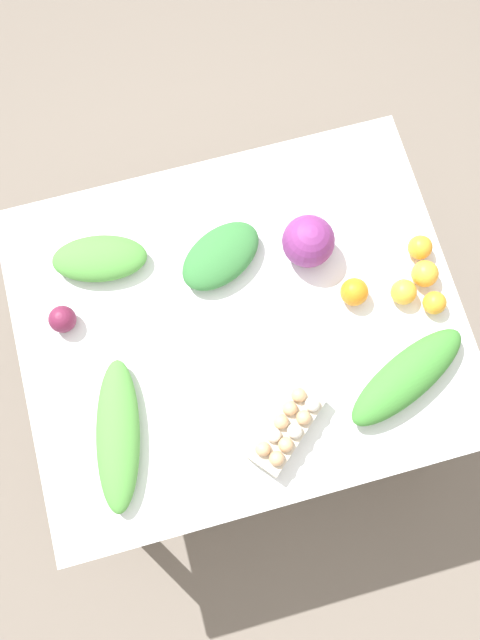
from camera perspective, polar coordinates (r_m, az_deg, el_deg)
The scene contains 14 objects.
ground_plane at distance 2.43m, azimuth 0.00°, elevation -4.33°, with size 8.00×8.00×0.00m, color #70665B.
dining_table at distance 1.81m, azimuth 0.00°, elevation -0.88°, with size 1.22×1.00×0.72m.
cabbage_purple at distance 1.72m, azimuth 6.27°, elevation 7.17°, with size 0.15×0.15×0.15m, color #7A2D75.
egg_carton at distance 1.63m, azimuth 4.31°, elevation -9.75°, with size 0.24×0.23×0.09m.
greens_bunch_beet_tops at distance 1.74m, azimuth -1.78°, elevation 5.87°, with size 0.25×0.15×0.07m, color #337538.
greens_bunch_kale at distance 1.78m, azimuth -12.71°, elevation 5.50°, with size 0.26×0.14×0.07m, color #4C933D.
greens_bunch_scallion at distance 1.70m, azimuth 15.04°, elevation -5.03°, with size 0.38×0.12×0.09m, color #3D8433.
greens_bunch_dandelion at distance 1.67m, azimuth -11.09°, elevation -10.26°, with size 0.39×0.11×0.07m, color #4C933D.
beet_root at distance 1.75m, azimuth -15.93°, elevation 0.07°, with size 0.07×0.07×0.07m, color maroon.
orange_0 at distance 1.76m, azimuth 14.73°, elevation 2.49°, with size 0.07×0.07×0.07m, color #F9A833.
orange_1 at distance 1.73m, azimuth 10.41°, elevation 2.54°, with size 0.08×0.08×0.08m, color orange.
orange_2 at distance 1.78m, azimuth 17.36°, elevation 1.51°, with size 0.06×0.06×0.06m, color orange.
orange_3 at distance 1.79m, azimuth 16.55°, elevation 4.08°, with size 0.07×0.07×0.07m, color #F9A833.
orange_4 at distance 1.82m, azimuth 16.14°, elevation 6.40°, with size 0.07×0.07×0.07m, color orange.
Camera 1 is at (0.11, 0.40, 2.39)m, focal length 35.00 mm.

